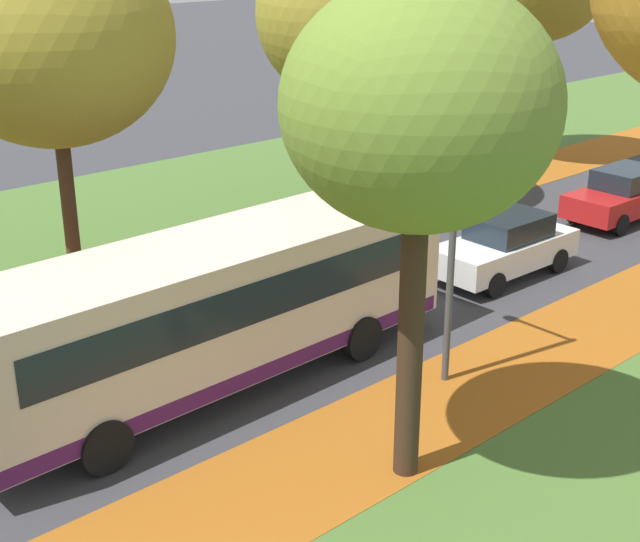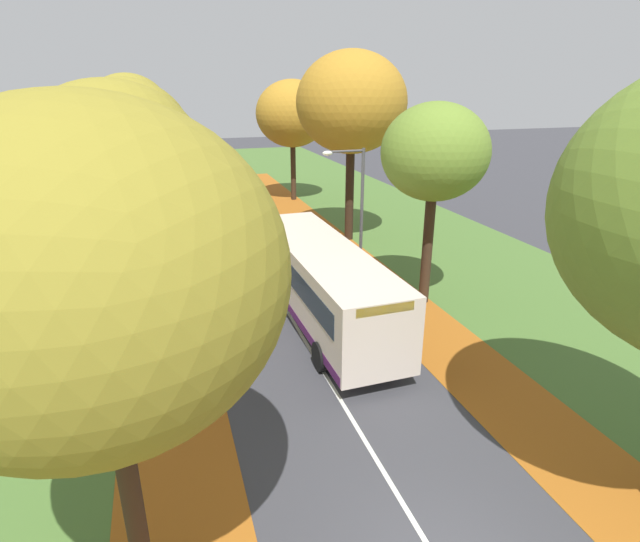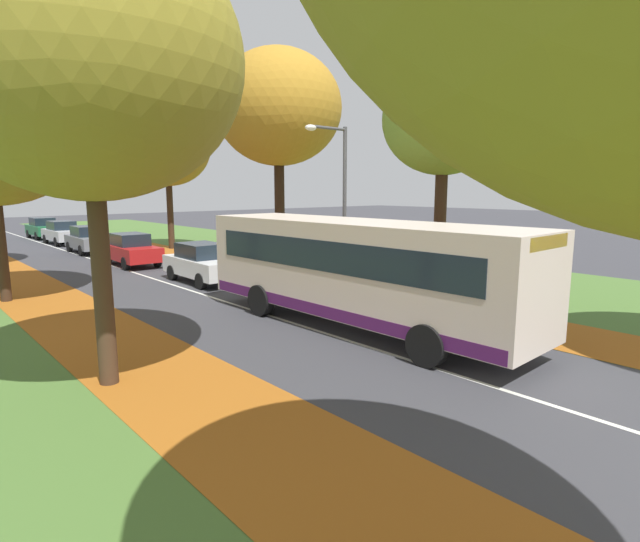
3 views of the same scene
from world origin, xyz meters
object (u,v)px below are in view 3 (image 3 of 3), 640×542
(tree_left_near, at_px, (86,59))
(car_white_lead, at_px, (203,263))
(tree_right_mid, at_px, (278,108))
(car_silver_fourth_in_line, at_px, (62,233))
(tree_right_far, at_px, (167,148))
(car_green_trailing, at_px, (43,228))
(streetlamp_right, at_px, (338,192))
(tree_right_near, at_px, (444,120))
(car_red_following, at_px, (131,250))
(bus, at_px, (357,267))
(car_grey_third_in_line, at_px, (88,239))

(tree_left_near, distance_m, car_white_lead, 12.21)
(tree_right_mid, xyz_separation_m, car_silver_fourth_in_line, (-4.88, 18.77, -6.73))
(car_silver_fourth_in_line, bearing_deg, tree_right_far, -59.03)
(tree_right_mid, distance_m, car_green_trailing, 25.66)
(tree_left_near, bearing_deg, tree_right_far, 61.70)
(tree_right_far, xyz_separation_m, car_green_trailing, (-4.48, 13.08, -5.60))
(tree_right_far, bearing_deg, streetlamp_right, -96.04)
(tree_right_near, height_order, car_red_following, tree_right_near)
(car_silver_fourth_in_line, relative_size, car_green_trailing, 1.01)
(car_white_lead, height_order, car_silver_fourth_in_line, same)
(streetlamp_right, xyz_separation_m, car_green_trailing, (-2.63, 30.63, -2.92))
(car_white_lead, xyz_separation_m, car_silver_fourth_in_line, (-0.24, 19.56, 0.00))
(car_green_trailing, bearing_deg, bus, -89.96)
(bus, xyz_separation_m, car_silver_fourth_in_line, (-0.08, 28.59, -0.89))
(car_grey_third_in_line, height_order, car_silver_fourth_in_line, same)
(tree_right_far, bearing_deg, car_silver_fourth_in_line, 120.97)
(tree_right_mid, bearing_deg, tree_left_near, -140.56)
(streetlamp_right, relative_size, car_green_trailing, 1.42)
(tree_left_near, xyz_separation_m, tree_right_far, (11.10, 20.61, 0.26))
(bus, bearing_deg, tree_right_far, 78.03)
(car_red_following, bearing_deg, bus, -88.93)
(car_white_lead, distance_m, car_green_trailing, 25.08)
(tree_right_near, xyz_separation_m, car_green_trailing, (-4.62, 33.58, -5.26))
(car_white_lead, bearing_deg, tree_left_near, -128.29)
(bus, bearing_deg, tree_left_near, 176.40)
(car_red_following, xyz_separation_m, car_grey_third_in_line, (0.02, 6.75, 0.00))
(tree_right_mid, height_order, car_red_following, tree_right_mid)
(tree_right_near, distance_m, bus, 6.37)
(tree_left_near, relative_size, car_white_lead, 2.06)
(tree_right_near, bearing_deg, car_silver_fourth_in_line, 99.47)
(car_white_lead, height_order, car_grey_third_in_line, same)
(tree_right_mid, distance_m, car_silver_fourth_in_line, 20.52)
(streetlamp_right, xyz_separation_m, car_grey_third_in_line, (-2.88, 18.84, -2.92))
(bus, bearing_deg, car_green_trailing, 90.04)
(car_green_trailing, bearing_deg, tree_right_far, -71.09)
(streetlamp_right, xyz_separation_m, car_white_lead, (-2.44, 5.55, -2.92))
(tree_right_far, height_order, car_green_trailing, tree_right_far)
(tree_right_near, height_order, car_grey_third_in_line, tree_right_near)
(bus, height_order, car_green_trailing, bus)
(tree_right_near, relative_size, streetlamp_right, 1.33)
(tree_right_near, distance_m, car_silver_fourth_in_line, 28.93)
(tree_right_far, xyz_separation_m, car_silver_fourth_in_line, (-4.54, 7.56, -5.60))
(tree_right_near, relative_size, car_white_lead, 1.88)
(streetlamp_right, height_order, car_green_trailing, streetlamp_right)
(tree_right_far, relative_size, car_grey_third_in_line, 2.09)
(tree_left_near, height_order, car_green_trailing, tree_left_near)
(tree_right_mid, height_order, car_silver_fourth_in_line, tree_right_mid)
(tree_right_mid, height_order, car_grey_third_in_line, tree_right_mid)
(car_white_lead, bearing_deg, streetlamp_right, -66.27)
(tree_left_near, distance_m, car_red_following, 17.28)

